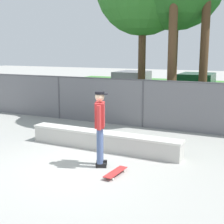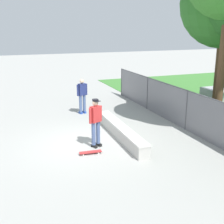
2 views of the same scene
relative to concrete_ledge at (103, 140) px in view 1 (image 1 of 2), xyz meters
name	(u,v)px [view 1 (image 1 of 2)]	position (x,y,z in m)	size (l,w,h in m)	color
ground_plane	(78,167)	(0.09, -1.53, -0.26)	(80.00, 80.00, 0.00)	#9E9E99
grass_strip	(196,94)	(0.09, 13.34, -0.25)	(26.65, 20.00, 0.02)	#3D7A33
concrete_ledge	(103,140)	(0.00, 0.00, 0.00)	(4.62, 0.60, 0.52)	#B7B5AD
skateboarder	(100,125)	(0.55, -1.23, 0.77)	(0.39, 0.56, 1.84)	black
skateboard	(115,172)	(1.14, -1.63, -0.19)	(0.26, 0.81, 0.09)	red
chainlink_fence	(143,101)	(0.09, 3.04, 0.70)	(14.72, 0.07, 1.77)	#4C4C51
car_silver	(131,86)	(-2.54, 8.49, 0.58)	(2.07, 4.23, 1.66)	#B7BABF
car_green	(196,90)	(0.99, 8.41, 0.58)	(2.07, 4.23, 1.66)	#1E6638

